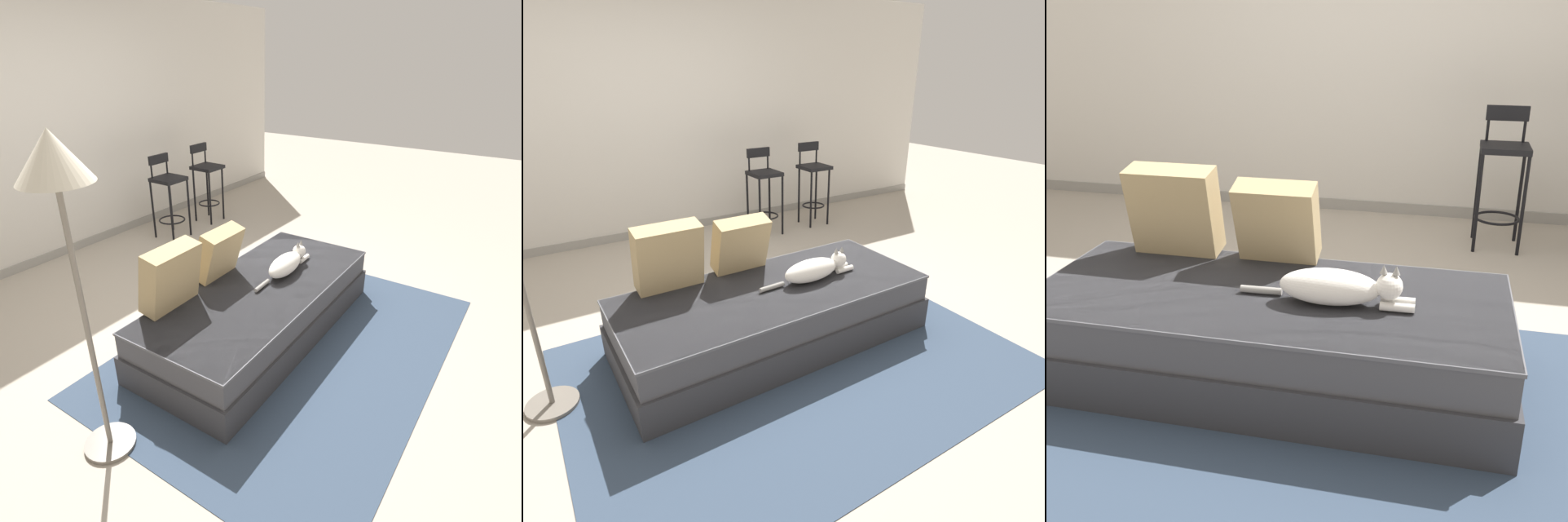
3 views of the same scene
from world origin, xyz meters
The scene contains 10 objects.
ground_plane centered at (0.00, 0.00, 0.00)m, with size 16.00×16.00×0.00m, color #A89E8E.
wall_back_panel centered at (0.00, 2.25, 1.30)m, with size 8.00×0.10×2.60m, color silver.
wall_baseboard_trim centered at (0.00, 2.20, 0.04)m, with size 8.00×0.02×0.09m, color gray.
area_rug centered at (0.00, -0.70, 0.00)m, with size 2.78×2.00×0.01m, color #334256.
couch centered at (0.00, -0.40, 0.21)m, with size 2.08×0.92×0.41m.
throw_pillow_corner centered at (-0.57, -0.05, 0.63)m, with size 0.43×0.23×0.45m.
throw_pillow_middle centered at (-0.06, -0.05, 0.61)m, with size 0.39×0.25×0.41m.
cat centered at (0.31, -0.44, 0.48)m, with size 0.74×0.19×0.19m.
bar_stool_near_window centered at (1.06, 1.59, 0.55)m, with size 0.32×0.32×0.96m.
bar_stool_by_doorway centered at (1.74, 1.59, 0.57)m, with size 0.32×0.32×0.97m.
Camera 2 is at (-1.31, -2.64, 1.71)m, focal length 30.00 mm.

